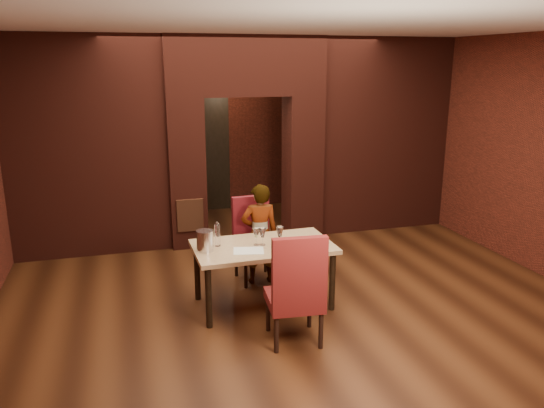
{
  "coord_description": "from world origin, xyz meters",
  "views": [
    {
      "loc": [
        -1.88,
        -6.08,
        2.82
      ],
      "look_at": [
        -0.14,
        0.0,
        1.11
      ],
      "focal_mm": 35.0,
      "sensor_mm": 36.0,
      "label": 1
    }
  ],
  "objects_px": {
    "chair_far": "(256,240)",
    "wine_glass_b": "(263,237)",
    "chair_near": "(294,286)",
    "wine_glass_c": "(280,236)",
    "dining_table": "(263,275)",
    "wine_bucket": "(205,241)",
    "potted_plant": "(319,256)",
    "wine_glass_a": "(256,237)",
    "person_seated": "(260,234)",
    "water_bottle": "(217,234)"
  },
  "relations": [
    {
      "from": "dining_table",
      "to": "wine_bucket",
      "type": "xyz_separation_m",
      "value": [
        -0.68,
        -0.01,
        0.5
      ]
    },
    {
      "from": "dining_table",
      "to": "potted_plant",
      "type": "distance_m",
      "value": 1.32
    },
    {
      "from": "wine_glass_b",
      "to": "wine_bucket",
      "type": "relative_size",
      "value": 0.88
    },
    {
      "from": "dining_table",
      "to": "wine_bucket",
      "type": "distance_m",
      "value": 0.84
    },
    {
      "from": "person_seated",
      "to": "wine_glass_b",
      "type": "bearing_deg",
      "value": 81.68
    },
    {
      "from": "chair_near",
      "to": "wine_bucket",
      "type": "height_order",
      "value": "chair_near"
    },
    {
      "from": "chair_far",
      "to": "water_bottle",
      "type": "distance_m",
      "value": 0.95
    },
    {
      "from": "dining_table",
      "to": "wine_glass_b",
      "type": "height_order",
      "value": "wine_glass_b"
    },
    {
      "from": "wine_bucket",
      "to": "potted_plant",
      "type": "height_order",
      "value": "wine_bucket"
    },
    {
      "from": "wine_glass_c",
      "to": "potted_plant",
      "type": "xyz_separation_m",
      "value": [
        0.84,
        0.89,
        -0.66
      ]
    },
    {
      "from": "chair_near",
      "to": "potted_plant",
      "type": "height_order",
      "value": "chair_near"
    },
    {
      "from": "dining_table",
      "to": "person_seated",
      "type": "height_order",
      "value": "person_seated"
    },
    {
      "from": "potted_plant",
      "to": "person_seated",
      "type": "bearing_deg",
      "value": -169.99
    },
    {
      "from": "wine_glass_a",
      "to": "wine_bucket",
      "type": "xyz_separation_m",
      "value": [
        -0.6,
        -0.02,
        0.02
      ]
    },
    {
      "from": "wine_glass_a",
      "to": "wine_glass_c",
      "type": "xyz_separation_m",
      "value": [
        0.26,
        -0.08,
        0.01
      ]
    },
    {
      "from": "chair_near",
      "to": "potted_plant",
      "type": "xyz_separation_m",
      "value": [
        0.93,
        1.71,
        -0.39
      ]
    },
    {
      "from": "dining_table",
      "to": "chair_near",
      "type": "relative_size",
      "value": 1.34
    },
    {
      "from": "wine_bucket",
      "to": "water_bottle",
      "type": "distance_m",
      "value": 0.2
    },
    {
      "from": "potted_plant",
      "to": "wine_glass_b",
      "type": "bearing_deg",
      "value": -140.97
    },
    {
      "from": "person_seated",
      "to": "wine_glass_b",
      "type": "height_order",
      "value": "person_seated"
    },
    {
      "from": "person_seated",
      "to": "wine_glass_b",
      "type": "xyz_separation_m",
      "value": [
        -0.14,
        -0.68,
        0.2
      ]
    },
    {
      "from": "wine_glass_c",
      "to": "person_seated",
      "type": "bearing_deg",
      "value": 93.79
    },
    {
      "from": "chair_near",
      "to": "wine_glass_c",
      "type": "relative_size",
      "value": 5.32
    },
    {
      "from": "chair_far",
      "to": "water_bottle",
      "type": "xyz_separation_m",
      "value": [
        -0.62,
        -0.64,
        0.34
      ]
    },
    {
      "from": "person_seated",
      "to": "potted_plant",
      "type": "xyz_separation_m",
      "value": [
        0.89,
        0.16,
        -0.45
      ]
    },
    {
      "from": "dining_table",
      "to": "wine_glass_a",
      "type": "distance_m",
      "value": 0.49
    },
    {
      "from": "water_bottle",
      "to": "chair_far",
      "type": "bearing_deg",
      "value": 46.05
    },
    {
      "from": "wine_glass_c",
      "to": "wine_bucket",
      "type": "xyz_separation_m",
      "value": [
        -0.86,
        0.06,
        0.01
      ]
    },
    {
      "from": "wine_glass_b",
      "to": "water_bottle",
      "type": "distance_m",
      "value": 0.52
    },
    {
      "from": "wine_glass_b",
      "to": "wine_bucket",
      "type": "distance_m",
      "value": 0.67
    },
    {
      "from": "person_seated",
      "to": "water_bottle",
      "type": "xyz_separation_m",
      "value": [
        -0.65,
        -0.56,
        0.23
      ]
    },
    {
      "from": "wine_bucket",
      "to": "dining_table",
      "type": "bearing_deg",
      "value": 1.06
    },
    {
      "from": "wine_glass_a",
      "to": "chair_far",
      "type": "bearing_deg",
      "value": 76.41
    },
    {
      "from": "wine_bucket",
      "to": "water_bottle",
      "type": "bearing_deg",
      "value": 36.24
    },
    {
      "from": "wine_glass_c",
      "to": "wine_bucket",
      "type": "bearing_deg",
      "value": 176.06
    },
    {
      "from": "chair_near",
      "to": "person_seated",
      "type": "height_order",
      "value": "person_seated"
    },
    {
      "from": "wine_glass_b",
      "to": "wine_glass_c",
      "type": "height_order",
      "value": "wine_glass_c"
    },
    {
      "from": "chair_far",
      "to": "wine_glass_b",
      "type": "distance_m",
      "value": 0.82
    },
    {
      "from": "chair_far",
      "to": "wine_glass_c",
      "type": "relative_size",
      "value": 4.88
    },
    {
      "from": "chair_near",
      "to": "water_bottle",
      "type": "distance_m",
      "value": 1.2
    },
    {
      "from": "chair_far",
      "to": "wine_glass_b",
      "type": "relative_size",
      "value": 5.28
    },
    {
      "from": "wine_glass_b",
      "to": "wine_bucket",
      "type": "bearing_deg",
      "value": -179.75
    },
    {
      "from": "wine_glass_b",
      "to": "wine_glass_c",
      "type": "bearing_deg",
      "value": -18.03
    },
    {
      "from": "chair_near",
      "to": "wine_glass_b",
      "type": "bearing_deg",
      "value": -78.24
    },
    {
      "from": "dining_table",
      "to": "chair_near",
      "type": "bearing_deg",
      "value": -85.52
    },
    {
      "from": "wine_glass_b",
      "to": "chair_far",
      "type": "bearing_deg",
      "value": 81.79
    },
    {
      "from": "dining_table",
      "to": "wine_bucket",
      "type": "relative_size",
      "value": 6.82
    },
    {
      "from": "wine_glass_a",
      "to": "wine_bucket",
      "type": "bearing_deg",
      "value": -177.67
    },
    {
      "from": "wine_glass_b",
      "to": "potted_plant",
      "type": "bearing_deg",
      "value": 39.03
    },
    {
      "from": "chair_far",
      "to": "wine_glass_c",
      "type": "bearing_deg",
      "value": -88.89
    }
  ]
}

